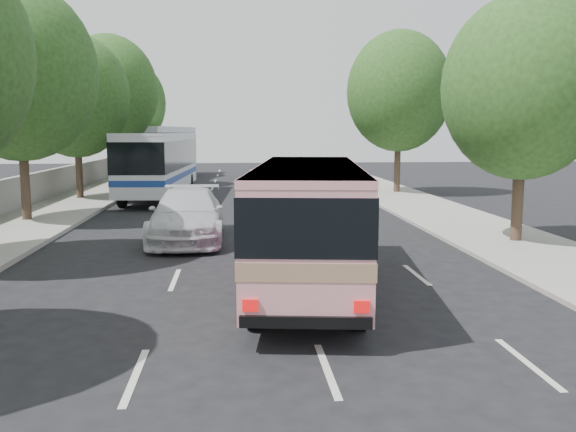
{
  "coord_description": "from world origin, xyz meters",
  "views": [
    {
      "loc": [
        -0.36,
        -10.85,
        3.64
      ],
      "look_at": [
        0.88,
        3.7,
        1.6
      ],
      "focal_mm": 38.0,
      "sensor_mm": 36.0,
      "label": 1
    }
  ],
  "objects": [
    {
      "name": "ground",
      "position": [
        0.0,
        0.0,
        0.0
      ],
      "size": [
        120.0,
        120.0,
        0.0
      ],
      "primitive_type": "plane",
      "color": "black",
      "rests_on": "ground"
    },
    {
      "name": "sidewalk_left",
      "position": [
        -8.5,
        20.0,
        0.07
      ],
      "size": [
        4.0,
        90.0,
        0.15
      ],
      "primitive_type": "cube",
      "color": "#9E998E",
      "rests_on": "ground"
    },
    {
      "name": "sidewalk_right",
      "position": [
        8.5,
        20.0,
        0.06
      ],
      "size": [
        4.0,
        90.0,
        0.12
      ],
      "primitive_type": "cube",
      "color": "#9E998E",
      "rests_on": "ground"
    },
    {
      "name": "low_wall",
      "position": [
        -10.3,
        20.0,
        0.9
      ],
      "size": [
        0.3,
        90.0,
        1.5
      ],
      "primitive_type": "cube",
      "color": "#9E998E",
      "rests_on": "sidewalk_left"
    },
    {
      "name": "tree_left_c",
      "position": [
        -8.62,
        13.94,
        6.12
      ],
      "size": [
        6.0,
        6.0,
        9.35
      ],
      "color": "#38281E",
      "rests_on": "ground"
    },
    {
      "name": "tree_left_d",
      "position": [
        -8.52,
        21.94,
        5.63
      ],
      "size": [
        5.52,
        5.52,
        8.6
      ],
      "color": "#38281E",
      "rests_on": "ground"
    },
    {
      "name": "tree_left_e",
      "position": [
        -8.42,
        29.94,
        6.43
      ],
      "size": [
        6.3,
        6.3,
        9.82
      ],
      "color": "#38281E",
      "rests_on": "ground"
    },
    {
      "name": "tree_left_f",
      "position": [
        -8.62,
        37.94,
        6.0
      ],
      "size": [
        5.88,
        5.88,
        9.16
      ],
      "color": "#38281E",
      "rests_on": "ground"
    },
    {
      "name": "tree_right_near",
      "position": [
        8.78,
        7.94,
        5.2
      ],
      "size": [
        5.1,
        5.1,
        7.95
      ],
      "color": "#38281E",
      "rests_on": "ground"
    },
    {
      "name": "tree_right_far",
      "position": [
        9.08,
        23.94,
        6.12
      ],
      "size": [
        6.0,
        6.0,
        9.35
      ],
      "color": "#38281E",
      "rests_on": "ground"
    },
    {
      "name": "pink_bus",
      "position": [
        1.3,
        3.05,
        1.78
      ],
      "size": [
        3.41,
        9.21,
        2.87
      ],
      "rotation": [
        0.0,
        0.0,
        -0.13
      ],
      "color": "pink",
      "rests_on": "ground"
    },
    {
      "name": "pink_taxi",
      "position": [
        0.68,
        5.26,
        0.74
      ],
      "size": [
        2.11,
        4.46,
        1.47
      ],
      "primitive_type": "imported",
      "rotation": [
        0.0,
        0.0,
        -0.09
      ],
      "color": "#EA147A",
      "rests_on": "ground"
    },
    {
      "name": "white_pickup",
      "position": [
        -2.0,
        9.52,
        0.85
      ],
      "size": [
        2.44,
        5.89,
        1.7
      ],
      "primitive_type": "imported",
      "rotation": [
        0.0,
        0.0,
        0.01
      ],
      "color": "silver",
      "rests_on": "ground"
    },
    {
      "name": "tour_coach_front",
      "position": [
        -4.5,
        22.8,
        2.13
      ],
      "size": [
        3.19,
        11.96,
        3.54
      ],
      "rotation": [
        0.0,
        0.0,
        -0.05
      ],
      "color": "silver",
      "rests_on": "ground"
    },
    {
      "name": "tour_coach_rear",
      "position": [
        -6.04,
        36.57,
        2.39
      ],
      "size": [
        4.44,
        13.5,
        3.97
      ],
      "rotation": [
        0.0,
        0.0,
        -0.12
      ],
      "color": "silver",
      "rests_on": "ground"
    },
    {
      "name": "taxi_roof_sign",
      "position": [
        0.68,
        5.26,
        1.56
      ],
      "size": [
        0.56,
        0.23,
        0.18
      ],
      "primitive_type": "cube",
      "rotation": [
        0.0,
        0.0,
        -0.09
      ],
      "color": "silver",
      "rests_on": "pink_taxi"
    }
  ]
}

